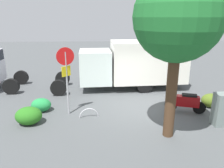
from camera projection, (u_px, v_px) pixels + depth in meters
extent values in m
plane|color=#494D4E|center=(140.00, 110.00, 10.28)|extent=(60.00, 60.00, 0.00)
cylinder|color=black|center=(137.00, 76.00, 14.28)|extent=(0.91, 0.29, 0.90)
cylinder|color=black|center=(144.00, 85.00, 12.48)|extent=(0.91, 0.29, 0.90)
cylinder|color=black|center=(63.00, 79.00, 13.80)|extent=(0.91, 0.29, 0.90)
cylinder|color=black|center=(59.00, 88.00, 12.00)|extent=(0.91, 0.29, 0.90)
cube|color=white|center=(148.00, 61.00, 13.06)|extent=(4.47, 2.41, 2.41)
cube|color=silver|center=(95.00, 66.00, 12.82)|extent=(1.90, 2.18, 1.90)
cube|color=black|center=(95.00, 56.00, 12.64)|extent=(1.91, 2.02, 0.60)
cylinder|color=black|center=(11.00, 86.00, 12.23)|extent=(0.91, 0.29, 0.90)
cylinder|color=black|center=(21.00, 77.00, 14.03)|extent=(0.91, 0.29, 0.90)
cylinder|color=black|center=(171.00, 105.00, 10.07)|extent=(0.56, 0.26, 0.56)
cylinder|color=black|center=(199.00, 108.00, 9.78)|extent=(0.56, 0.26, 0.56)
cube|color=maroon|center=(186.00, 101.00, 9.83)|extent=(1.15, 0.63, 0.48)
cube|color=black|center=(189.00, 96.00, 9.73)|extent=(0.69, 0.46, 0.12)
cylinder|color=slate|center=(173.00, 94.00, 9.90)|extent=(0.29, 0.15, 0.69)
cylinder|color=black|center=(173.00, 87.00, 9.79)|extent=(0.20, 0.54, 0.04)
cylinder|color=#9E9EA3|center=(67.00, 84.00, 9.43)|extent=(0.08, 0.08, 2.83)
cylinder|color=red|center=(65.00, 56.00, 9.05)|extent=(0.71, 0.32, 0.76)
cube|color=yellow|center=(66.00, 71.00, 9.24)|extent=(0.33, 0.33, 0.44)
cylinder|color=#47301E|center=(171.00, 95.00, 7.60)|extent=(0.38, 0.38, 3.20)
sphere|color=#1C6328|center=(178.00, 17.00, 6.82)|extent=(2.90, 2.90, 2.90)
cube|color=slate|center=(223.00, 109.00, 8.64)|extent=(0.75, 0.52, 1.35)
torus|color=#B7B7BC|center=(89.00, 117.00, 9.50)|extent=(0.85, 0.16, 0.85)
ellipsoid|color=#4B621C|center=(211.00, 100.00, 10.51)|extent=(0.98, 0.80, 0.67)
ellipsoid|color=#276D1C|center=(29.00, 116.00, 8.81)|extent=(1.07, 0.88, 0.73)
ellipsoid|color=#228841|center=(41.00, 105.00, 10.03)|extent=(0.91, 0.74, 0.62)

